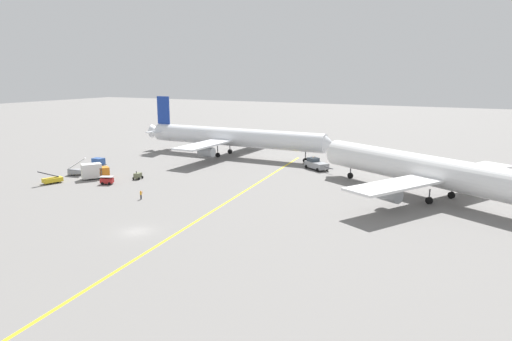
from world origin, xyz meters
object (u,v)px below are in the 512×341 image
object	(u,v)px
airliner_at_gate_left	(233,137)
pushback_tug	(316,164)
gse_stair_truck_yellow	(78,171)
gse_belt_loader_portside	(52,180)
ground_crew_ramp_agent_by_cones	(141,195)
gse_catering_truck_tall	(95,171)
gse_gpu_cart_small	(138,176)
airliner_being_pushed	(428,171)
gse_baggage_cart_trailing	(107,180)
gse_container_dolly_flat	(98,162)

from	to	relation	value
airliner_at_gate_left	pushback_tug	distance (m)	28.63
pushback_tug	gse_stair_truck_yellow	size ratio (longest dim) A/B	1.86
gse_belt_loader_portside	ground_crew_ramp_agent_by_cones	xyz separation A→B (m)	(25.80, -1.32, 0.08)
airliner_at_gate_left	gse_belt_loader_portside	world-z (taller)	airliner_at_gate_left
airliner_at_gate_left	gse_catering_truck_tall	distance (m)	41.83
gse_stair_truck_yellow	gse_belt_loader_portside	size ratio (longest dim) A/B	0.95
gse_gpu_cart_small	airliner_being_pushed	bearing A→B (deg)	12.25
gse_baggage_cart_trailing	gse_gpu_cart_small	world-z (taller)	gse_gpu_cart_small
pushback_tug	gse_belt_loader_portside	world-z (taller)	pushback_tug
gse_catering_truck_tall	gse_container_dolly_flat	bearing A→B (deg)	132.71
gse_belt_loader_portside	ground_crew_ramp_agent_by_cones	world-z (taller)	gse_belt_loader_portside
gse_baggage_cart_trailing	gse_container_dolly_flat	bearing A→B (deg)	140.24
airliner_being_pushed	gse_container_dolly_flat	bearing A→B (deg)	-175.41
airliner_at_gate_left	ground_crew_ramp_agent_by_cones	bearing A→B (deg)	-80.71
airliner_at_gate_left	gse_gpu_cart_small	size ratio (longest dim) A/B	24.83
gse_catering_truck_tall	gse_baggage_cart_trailing	world-z (taller)	gse_catering_truck_tall
gse_stair_truck_yellow	pushback_tug	bearing A→B (deg)	33.91
gse_baggage_cart_trailing	gse_belt_loader_portside	world-z (taller)	gse_belt_loader_portside
airliner_at_gate_left	gse_gpu_cart_small	world-z (taller)	airliner_at_gate_left
airliner_at_gate_left	pushback_tug	xyz separation A→B (m)	(27.52, -6.71, -4.13)
airliner_at_gate_left	gse_container_dolly_flat	bearing A→B (deg)	-128.70
airliner_being_pushed	gse_belt_loader_portside	size ratio (longest dim) A/B	9.92
gse_belt_loader_portside	gse_stair_truck_yellow	bearing A→B (deg)	101.14
airliner_being_pushed	gse_gpu_cart_small	xyz separation A→B (m)	(-59.85, -13.00, -4.43)
airliner_being_pushed	pushback_tug	bearing A→B (deg)	150.79
airliner_being_pushed	gse_container_dolly_flat	world-z (taller)	airliner_being_pushed
gse_gpu_cart_small	ground_crew_ramp_agent_by_cones	bearing A→B (deg)	-46.87
pushback_tug	gse_gpu_cart_small	size ratio (longest dim) A/B	3.75
gse_catering_truck_tall	gse_container_dolly_flat	size ratio (longest dim) A/B	1.83
pushback_tug	gse_gpu_cart_small	distance (m)	42.81
gse_belt_loader_portside	gse_gpu_cart_small	xyz separation A→B (m)	(13.65, 11.65, -0.03)
gse_stair_truck_yellow	ground_crew_ramp_agent_by_cones	bearing A→B (deg)	-19.98
pushback_tug	ground_crew_ramp_agent_by_cones	world-z (taller)	pushback_tug
gse_stair_truck_yellow	gse_belt_loader_portside	world-z (taller)	gse_stair_truck_yellow
gse_baggage_cart_trailing	ground_crew_ramp_agent_by_cones	xyz separation A→B (m)	(14.69, -6.12, 0.04)
gse_baggage_cart_trailing	ground_crew_ramp_agent_by_cones	bearing A→B (deg)	-22.62
gse_stair_truck_yellow	gse_container_dolly_flat	distance (m)	10.24
airliner_being_pushed	gse_belt_loader_portside	world-z (taller)	airliner_being_pushed
gse_baggage_cart_trailing	gse_belt_loader_portside	xyz separation A→B (m)	(-11.11, -4.80, -0.04)
gse_belt_loader_portside	airliner_at_gate_left	bearing A→B (deg)	69.20
gse_stair_truck_yellow	gse_catering_truck_tall	xyz separation A→B (m)	(6.56, -1.19, 0.73)
airliner_at_gate_left	gse_stair_truck_yellow	bearing A→B (deg)	-117.04
gse_container_dolly_flat	gse_gpu_cart_small	distance (m)	19.96
airliner_at_gate_left	gse_baggage_cart_trailing	size ratio (longest dim) A/B	18.87
airliner_at_gate_left	gse_baggage_cart_trailing	distance (m)	43.05
ground_crew_ramp_agent_by_cones	airliner_at_gate_left	bearing A→B (deg)	99.29
pushback_tug	gse_baggage_cart_trailing	distance (m)	49.40
airliner_at_gate_left	ground_crew_ramp_agent_by_cones	distance (m)	49.24
gse_container_dolly_flat	gse_gpu_cart_small	xyz separation A→B (m)	(18.80, -6.68, -0.38)
airliner_at_gate_left	pushback_tug	size ratio (longest dim) A/B	6.62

